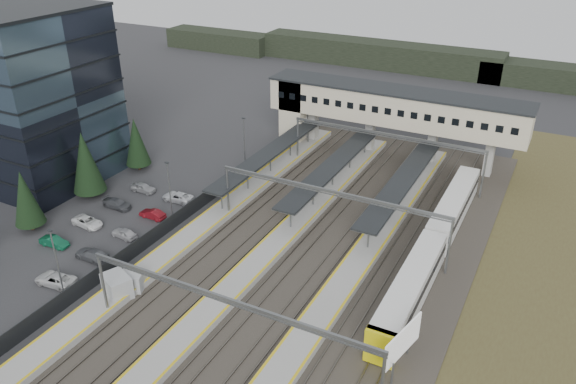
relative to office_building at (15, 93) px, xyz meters
The scene contains 14 objects.
ground 39.86m from the office_building, 18.43° to the right, with size 220.00×220.00×0.00m, color #2B2B2D.
office_building is the anchor object (origin of this frame).
car_park 31.27m from the office_building, 38.57° to the right, with size 10.79×44.62×1.29m.
lampposts 31.00m from the office_building, 21.00° to the right, with size 0.50×53.25×8.07m.
fence 32.32m from the office_building, 13.35° to the right, with size 0.08×90.00×2.00m.
relay_cabin_near 38.83m from the office_building, 27.84° to the right, with size 3.71×3.28×2.56m.
relay_cabin_far 38.70m from the office_building, 25.22° to the right, with size 2.84×2.61×2.11m.
rail_corridor 47.39m from the office_building, ahead, with size 34.00×90.00×0.92m.
canopies 46.29m from the office_building, 19.23° to the left, with size 23.10×30.00×3.28m.
footbridge 53.18m from the office_building, 34.47° to the left, with size 40.40×6.40×11.20m.
gantries 49.23m from the office_building, 10.62° to the right, with size 28.40×62.28×7.17m.
train 61.01m from the office_building, ahead, with size 2.74×38.09×3.45m.
billboard 64.15m from the office_building, 13.01° to the right, with size 1.46×5.66×4.87m.
treeline_far 100.53m from the office_building, 53.31° to the left, with size 170.00×19.00×7.00m.
Camera 1 is at (33.87, -38.77, 36.20)m, focal length 35.00 mm.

